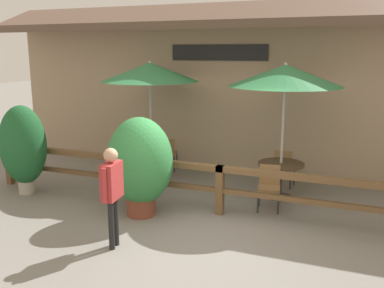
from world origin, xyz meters
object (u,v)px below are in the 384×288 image
patio_umbrella_middle (285,76)px  potted_plant_small_flowering (23,146)px  dining_table_near (152,154)px  pedestrian (112,185)px  dining_table_middle (281,170)px  chair_middle_streetside (269,185)px  chair_middle_wallside (284,166)px  chair_near_streetside (137,166)px  potted_plant_tall_tropical (140,163)px  patio_umbrella_near (150,72)px  chair_near_wallside (168,152)px

patio_umbrella_middle → potted_plant_small_flowering: 5.68m
dining_table_near → pedestrian: (1.16, -3.59, 0.43)m
dining_table_middle → dining_table_near: bearing=175.1°
chair_middle_streetside → chair_middle_wallside: 1.51m
chair_near_streetside → potted_plant_tall_tropical: (0.90, -1.48, 0.52)m
dining_table_middle → pedestrian: 3.89m
patio_umbrella_near → dining_table_near: 1.95m
potted_plant_small_flowering → patio_umbrella_middle: bearing=18.8°
chair_near_wallside → potted_plant_tall_tropical: (0.82, -2.95, 0.52)m
chair_near_streetside → chair_middle_wallside: 3.32m
patio_umbrella_middle → patio_umbrella_near: bearing=175.1°
dining_table_near → chair_middle_streetside: (3.08, -1.03, -0.12)m
chair_middle_streetside → dining_table_middle: bearing=74.4°
patio_umbrella_middle → chair_middle_streetside: (-0.08, -0.76, -2.07)m
dining_table_near → patio_umbrella_middle: (3.16, -0.27, 1.95)m
dining_table_middle → pedestrian: size_ratio=0.60×
patio_umbrella_middle → potted_plant_tall_tropical: patio_umbrella_middle is taller
chair_near_wallside → chair_middle_wallside: same height
patio_umbrella_near → dining_table_middle: size_ratio=2.94×
patio_umbrella_middle → potted_plant_tall_tropical: 3.36m
pedestrian → potted_plant_tall_tropical: bearing=-176.2°
patio_umbrella_near → chair_middle_streetside: (3.08, -1.03, -2.07)m
dining_table_near → chair_middle_wallside: size_ratio=1.10×
pedestrian → dining_table_middle: bearing=142.0°
patio_umbrella_near → dining_table_middle: (3.16, -0.27, -1.95)m
patio_umbrella_middle → potted_plant_tall_tropical: bearing=-139.3°
chair_middle_streetside → pedestrian: size_ratio=0.54×
chair_near_wallside → patio_umbrella_middle: 3.84m
chair_middle_wallside → potted_plant_tall_tropical: 3.52m
chair_near_streetside → potted_plant_tall_tropical: 1.81m
potted_plant_tall_tropical → potted_plant_small_flowering: bearing=176.6°
chair_middle_wallside → dining_table_near: bearing=12.4°
chair_middle_streetside → chair_middle_wallside: size_ratio=1.00×
patio_umbrella_near → pedestrian: (1.16, -3.59, -1.52)m
dining_table_middle → chair_middle_streetside: 0.77m
chair_middle_wallside → potted_plant_small_flowering: size_ratio=0.45×
dining_table_middle → chair_near_wallside: bearing=161.9°
dining_table_near → potted_plant_tall_tropical: bearing=-67.8°
chair_near_streetside → dining_table_near: bearing=89.4°
chair_middle_streetside → chair_middle_wallside: (0.02, 1.51, 0.00)m
chair_near_wallside → pedestrian: pedestrian is taller
dining_table_near → dining_table_middle: size_ratio=1.00×
patio_umbrella_middle → pedestrian: (-2.00, -3.32, -1.52)m
dining_table_near → chair_near_wallside: size_ratio=1.10×
dining_table_near → potted_plant_small_flowering: potted_plant_small_flowering is taller
dining_table_near → potted_plant_tall_tropical: potted_plant_tall_tropical is taller
patio_umbrella_middle → dining_table_near: bearing=175.1°
potted_plant_tall_tropical → patio_umbrella_near: bearing=112.2°
patio_umbrella_near → potted_plant_tall_tropical: size_ratio=1.51×
patio_umbrella_near → potted_plant_tall_tropical: 2.85m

